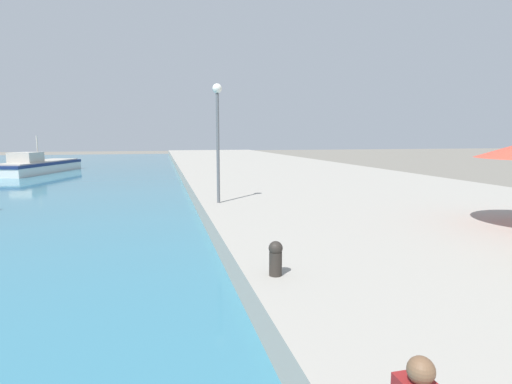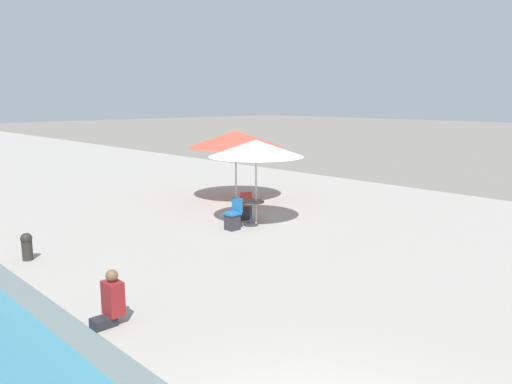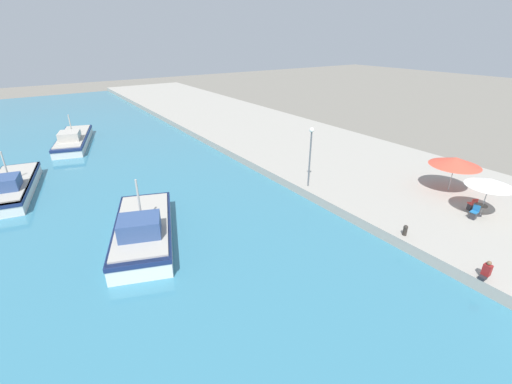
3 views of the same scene
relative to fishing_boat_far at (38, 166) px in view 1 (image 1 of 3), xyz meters
name	(u,v)px [view 1 (image 1 of 3)]	position (x,y,z in m)	size (l,w,h in m)	color
quay_promenade	(269,170)	(20.32, -4.99, -0.36)	(16.00, 90.00, 0.70)	#A39E93
fishing_boat_far	(38,166)	(0.00, 0.00, 0.00)	(5.56, 10.73, 3.35)	silver
mooring_bollard	(276,257)	(12.88, -32.70, 0.34)	(0.26, 0.26, 0.65)	#2D2823
lamppost	(218,123)	(13.02, -24.21, 3.09)	(0.36, 0.36, 4.56)	#565B60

